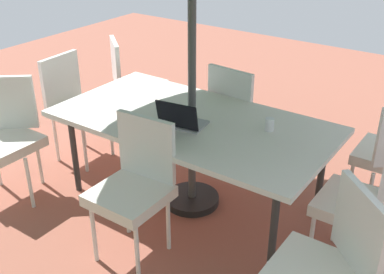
% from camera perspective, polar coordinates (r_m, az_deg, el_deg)
% --- Properties ---
extents(ground_plane, '(10.00, 10.00, 0.02)m').
position_cam_1_polar(ground_plane, '(3.97, 0.00, -7.88)').
color(ground_plane, '#935442').
extents(dining_table, '(2.11, 1.10, 0.75)m').
position_cam_1_polar(dining_table, '(3.61, 0.00, 1.46)').
color(dining_table, white).
rests_on(dining_table, ground_plane).
extents(chair_east, '(0.47, 0.46, 0.98)m').
position_cam_1_polar(chair_east, '(4.50, -13.77, 3.94)').
color(chair_east, silver).
rests_on(chair_east, ground_plane).
extents(chair_south, '(0.47, 0.48, 0.98)m').
position_cam_1_polar(chair_south, '(4.23, 5.60, 3.07)').
color(chair_south, silver).
rests_on(chair_south, ground_plane).
extents(chair_north, '(0.46, 0.47, 0.98)m').
position_cam_1_polar(chair_north, '(3.20, -6.86, -5.51)').
color(chair_north, silver).
rests_on(chair_north, ground_plane).
extents(chair_southeast, '(0.58, 0.59, 0.98)m').
position_cam_1_polar(chair_southeast, '(4.96, -7.23, 6.70)').
color(chair_southeast, silver).
rests_on(chair_southeast, ground_plane).
extents(chair_west, '(0.49, 0.48, 0.98)m').
position_cam_1_polar(chair_west, '(3.20, 20.07, -7.15)').
color(chair_west, silver).
rests_on(chair_west, ground_plane).
extents(chair_northeast, '(0.58, 0.58, 0.98)m').
position_cam_1_polar(chair_northeast, '(4.09, -21.18, 0.43)').
color(chair_northeast, silver).
rests_on(chair_northeast, ground_plane).
extents(chair_northwest, '(0.59, 0.59, 0.98)m').
position_cam_1_polar(chair_northwest, '(2.65, 15.83, -14.45)').
color(chair_northwest, silver).
rests_on(chair_northwest, ground_plane).
extents(laptop, '(0.35, 0.29, 0.21)m').
position_cam_1_polar(laptop, '(3.45, -1.25, 1.97)').
color(laptop, gray).
rests_on(laptop, dining_table).
extents(cup, '(0.07, 0.07, 0.09)m').
position_cam_1_polar(cup, '(3.44, 9.23, 1.49)').
color(cup, white).
rests_on(cup, dining_table).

